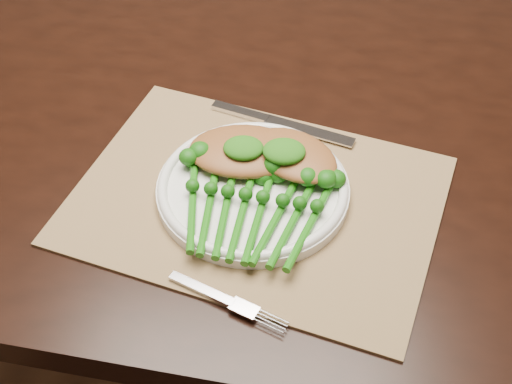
{
  "coord_description": "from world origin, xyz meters",
  "views": [
    {
      "loc": [
        0.22,
        -0.75,
        1.4
      ],
      "look_at": [
        0.18,
        -0.14,
        0.78
      ],
      "focal_mm": 50.0,
      "sensor_mm": 36.0,
      "label": 1
    }
  ],
  "objects_px": {
    "placemat": "(256,200)",
    "chicken_fillet_left": "(244,151)",
    "dinner_plate": "(253,188)",
    "broccolini_bundle": "(250,215)",
    "dining_table": "(232,259)"
  },
  "relations": [
    {
      "from": "placemat",
      "to": "chicken_fillet_left",
      "type": "xyz_separation_m",
      "value": [
        -0.02,
        0.06,
        0.03
      ]
    },
    {
      "from": "dinner_plate",
      "to": "chicken_fillet_left",
      "type": "xyz_separation_m",
      "value": [
        -0.01,
        0.05,
        0.02
      ]
    },
    {
      "from": "placemat",
      "to": "dinner_plate",
      "type": "bearing_deg",
      "value": 139.39
    },
    {
      "from": "placemat",
      "to": "dining_table",
      "type": "bearing_deg",
      "value": 122.97
    },
    {
      "from": "dining_table",
      "to": "chicken_fillet_left",
      "type": "distance_m",
      "value": 0.43
    },
    {
      "from": "dinner_plate",
      "to": "broccolini_bundle",
      "type": "relative_size",
      "value": 1.14
    },
    {
      "from": "placemat",
      "to": "chicken_fillet_left",
      "type": "bearing_deg",
      "value": 125.88
    },
    {
      "from": "placemat",
      "to": "chicken_fillet_left",
      "type": "height_order",
      "value": "chicken_fillet_left"
    },
    {
      "from": "dining_table",
      "to": "dinner_plate",
      "type": "bearing_deg",
      "value": -67.45
    },
    {
      "from": "chicken_fillet_left",
      "to": "placemat",
      "type": "bearing_deg",
      "value": -71.79
    },
    {
      "from": "dinner_plate",
      "to": "chicken_fillet_left",
      "type": "height_order",
      "value": "chicken_fillet_left"
    },
    {
      "from": "placemat",
      "to": "broccolini_bundle",
      "type": "distance_m",
      "value": 0.05
    },
    {
      "from": "dining_table",
      "to": "chicken_fillet_left",
      "type": "relative_size",
      "value": 11.89
    },
    {
      "from": "chicken_fillet_left",
      "to": "broccolini_bundle",
      "type": "bearing_deg",
      "value": -82.26
    },
    {
      "from": "dinner_plate",
      "to": "chicken_fillet_left",
      "type": "relative_size",
      "value": 1.68
    }
  ]
}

